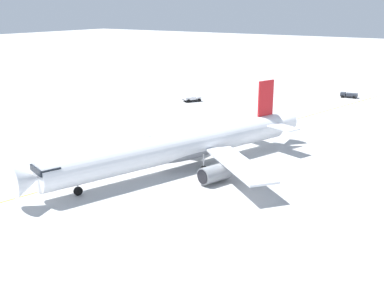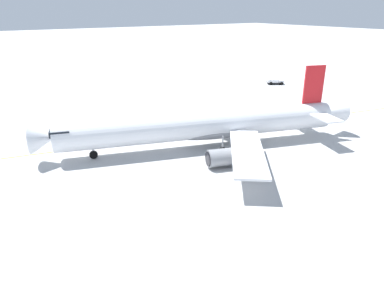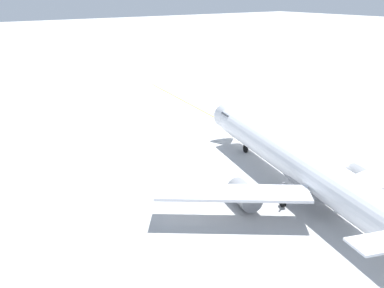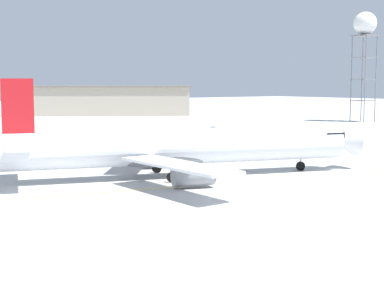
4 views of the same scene
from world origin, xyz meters
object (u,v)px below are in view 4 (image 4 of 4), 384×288
(ops_pickup_truck, at_px, (119,138))
(radar_tower, at_px, (365,27))
(airliner_main, at_px, (176,149))
(fuel_tanker_truck, at_px, (221,132))

(ops_pickup_truck, bearing_deg, radar_tower, -118.44)
(radar_tower, bearing_deg, airliner_main, 117.13)
(airliner_main, relative_size, ops_pickup_truck, 8.11)
(ops_pickup_truck, height_order, fuel_tanker_truck, fuel_tanker_truck)
(airliner_main, bearing_deg, radar_tower, 45.36)
(ops_pickup_truck, relative_size, fuel_tanker_truck, 0.60)
(airliner_main, height_order, fuel_tanker_truck, airliner_main)
(airliner_main, xyz_separation_m, radar_tower, (48.13, -93.95, 22.33))
(fuel_tanker_truck, bearing_deg, radar_tower, -175.02)
(ops_pickup_truck, relative_size, radar_tower, 0.18)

